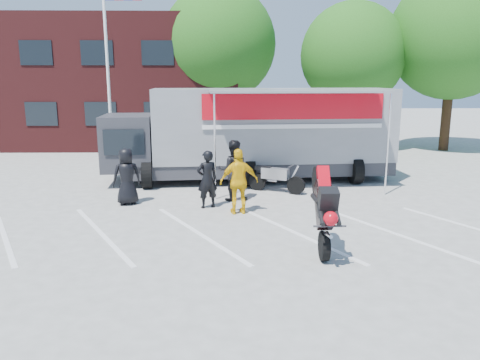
{
  "coord_description": "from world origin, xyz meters",
  "views": [
    {
      "loc": [
        -1.37,
        -10.1,
        3.77
      ],
      "look_at": [
        -1.15,
        1.22,
        1.3
      ],
      "focal_mm": 35.0,
      "sensor_mm": 36.0,
      "label": 1
    }
  ],
  "objects_px": {
    "flagpole": "(113,46)",
    "tree_mid": "(353,55)",
    "tree_left": "(219,44)",
    "spectator_leather_a": "(127,176)",
    "spectator_hivis": "(239,182)",
    "stunt_bike_rider": "(318,249)",
    "tree_right": "(454,36)",
    "transporter_truck": "(259,180)",
    "parked_motorcycle": "(276,192)",
    "spectator_leather_b": "(207,179)",
    "spectator_leather_c": "(233,171)"
  },
  "relations": [
    {
      "from": "flagpole",
      "to": "tree_mid",
      "type": "xyz_separation_m",
      "value": [
        11.24,
        5.0,
        -0.11
      ]
    },
    {
      "from": "tree_left",
      "to": "spectator_leather_a",
      "type": "bearing_deg",
      "value": -101.72
    },
    {
      "from": "tree_left",
      "to": "spectator_hivis",
      "type": "relative_size",
      "value": 4.65
    },
    {
      "from": "tree_mid",
      "to": "stunt_bike_rider",
      "type": "bearing_deg",
      "value": -106.26
    },
    {
      "from": "tree_right",
      "to": "transporter_truck",
      "type": "height_order",
      "value": "tree_right"
    },
    {
      "from": "tree_mid",
      "to": "parked_motorcycle",
      "type": "distance_m",
      "value": 11.98
    },
    {
      "from": "spectator_leather_a",
      "to": "spectator_leather_b",
      "type": "xyz_separation_m",
      "value": [
        2.46,
        -0.44,
        -0.01
      ]
    },
    {
      "from": "tree_left",
      "to": "tree_right",
      "type": "xyz_separation_m",
      "value": [
        12.0,
        -1.5,
        0.31
      ]
    },
    {
      "from": "tree_left",
      "to": "spectator_leather_b",
      "type": "height_order",
      "value": "tree_left"
    },
    {
      "from": "transporter_truck",
      "to": "spectator_leather_b",
      "type": "distance_m",
      "value": 4.36
    },
    {
      "from": "tree_left",
      "to": "transporter_truck",
      "type": "bearing_deg",
      "value": -79.05
    },
    {
      "from": "transporter_truck",
      "to": "spectator_leather_a",
      "type": "relative_size",
      "value": 6.17
    },
    {
      "from": "spectator_hivis",
      "to": "transporter_truck",
      "type": "bearing_deg",
      "value": -110.56
    },
    {
      "from": "flagpole",
      "to": "tree_left",
      "type": "height_order",
      "value": "tree_left"
    },
    {
      "from": "transporter_truck",
      "to": "stunt_bike_rider",
      "type": "xyz_separation_m",
      "value": [
        0.88,
        -7.42,
        0.0
      ]
    },
    {
      "from": "spectator_leather_a",
      "to": "tree_left",
      "type": "bearing_deg",
      "value": -123.69
    },
    {
      "from": "spectator_leather_c",
      "to": "flagpole",
      "type": "bearing_deg",
      "value": -51.8
    },
    {
      "from": "tree_right",
      "to": "parked_motorcycle",
      "type": "xyz_separation_m",
      "value": [
        -9.85,
        -9.27,
        -5.88
      ]
    },
    {
      "from": "stunt_bike_rider",
      "to": "spectator_leather_a",
      "type": "bearing_deg",
      "value": 142.28
    },
    {
      "from": "tree_left",
      "to": "tree_right",
      "type": "distance_m",
      "value": 12.1
    },
    {
      "from": "parked_motorcycle",
      "to": "spectator_leather_c",
      "type": "relative_size",
      "value": 1.07
    },
    {
      "from": "tree_right",
      "to": "spectator_leather_a",
      "type": "bearing_deg",
      "value": -143.6
    },
    {
      "from": "flagpole",
      "to": "tree_mid",
      "type": "distance_m",
      "value": 12.31
    },
    {
      "from": "flagpole",
      "to": "stunt_bike_rider",
      "type": "xyz_separation_m",
      "value": [
        6.82,
        -10.18,
        -5.05
      ]
    },
    {
      "from": "spectator_leather_c",
      "to": "transporter_truck",
      "type": "bearing_deg",
      "value": -110.5
    },
    {
      "from": "tree_right",
      "to": "spectator_leather_b",
      "type": "xyz_separation_m",
      "value": [
        -12.08,
        -11.15,
        -5.02
      ]
    },
    {
      "from": "flagpole",
      "to": "transporter_truck",
      "type": "bearing_deg",
      "value": -24.9
    },
    {
      "from": "spectator_leather_b",
      "to": "tree_right",
      "type": "bearing_deg",
      "value": -159.32
    },
    {
      "from": "tree_left",
      "to": "stunt_bike_rider",
      "type": "distance_m",
      "value": 17.3
    },
    {
      "from": "tree_right",
      "to": "spectator_leather_a",
      "type": "xyz_separation_m",
      "value": [
        -14.53,
        -10.71,
        -5.01
      ]
    },
    {
      "from": "spectator_leather_b",
      "to": "tree_left",
      "type": "bearing_deg",
      "value": -112.38
    },
    {
      "from": "spectator_leather_c",
      "to": "parked_motorcycle",
      "type": "bearing_deg",
      "value": -147.17
    },
    {
      "from": "spectator_leather_a",
      "to": "parked_motorcycle",
      "type": "bearing_deg",
      "value": 175.12
    },
    {
      "from": "tree_right",
      "to": "stunt_bike_rider",
      "type": "xyz_separation_m",
      "value": [
        -9.43,
        -14.68,
        -5.88
      ]
    },
    {
      "from": "stunt_bike_rider",
      "to": "spectator_leather_c",
      "type": "relative_size",
      "value": 1.1
    },
    {
      "from": "tree_mid",
      "to": "spectator_hivis",
      "type": "distance_m",
      "value": 14.31
    },
    {
      "from": "tree_right",
      "to": "transporter_truck",
      "type": "xyz_separation_m",
      "value": [
        -10.31,
        -7.26,
        -5.88
      ]
    },
    {
      "from": "tree_mid",
      "to": "tree_right",
      "type": "height_order",
      "value": "tree_right"
    },
    {
      "from": "tree_right",
      "to": "stunt_bike_rider",
      "type": "height_order",
      "value": "tree_right"
    },
    {
      "from": "spectator_leather_a",
      "to": "stunt_bike_rider",
      "type": "bearing_deg",
      "value": 120.18
    },
    {
      "from": "transporter_truck",
      "to": "parked_motorcycle",
      "type": "relative_size",
      "value": 5.26
    },
    {
      "from": "transporter_truck",
      "to": "spectator_hivis",
      "type": "relative_size",
      "value": 5.76
    },
    {
      "from": "parked_motorcycle",
      "to": "tree_mid",
      "type": "bearing_deg",
      "value": 0.7
    },
    {
      "from": "stunt_bike_rider",
      "to": "spectator_leather_b",
      "type": "relative_size",
      "value": 1.22
    },
    {
      "from": "flagpole",
      "to": "spectator_hivis",
      "type": "distance_m",
      "value": 9.8
    },
    {
      "from": "spectator_leather_c",
      "to": "spectator_hivis",
      "type": "relative_size",
      "value": 1.03
    },
    {
      "from": "tree_mid",
      "to": "parked_motorcycle",
      "type": "relative_size",
      "value": 3.78
    },
    {
      "from": "spectator_leather_b",
      "to": "spectator_leather_a",
      "type": "bearing_deg",
      "value": -32.08
    },
    {
      "from": "tree_mid",
      "to": "spectator_leather_a",
      "type": "xyz_separation_m",
      "value": [
        -9.53,
        -11.21,
        -4.08
      ]
    },
    {
      "from": "flagpole",
      "to": "spectator_leather_b",
      "type": "xyz_separation_m",
      "value": [
        4.17,
        -6.65,
        -4.19
      ]
    }
  ]
}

